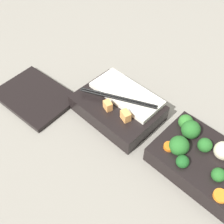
% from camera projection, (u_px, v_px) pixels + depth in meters
% --- Properties ---
extents(ground_plane, '(3.00, 3.00, 0.00)m').
position_uv_depth(ground_plane, '(149.00, 141.00, 0.63)').
color(ground_plane, gray).
extents(bento_tray_vegetable, '(0.21, 0.15, 0.08)m').
position_uv_depth(bento_tray_vegetable, '(204.00, 158.00, 0.56)').
color(bento_tray_vegetable, black).
rests_on(bento_tray_vegetable, ground_plane).
extents(bento_tray_rice, '(0.21, 0.15, 0.07)m').
position_uv_depth(bento_tray_rice, '(119.00, 106.00, 0.66)').
color(bento_tray_rice, black).
rests_on(bento_tray_rice, ground_plane).
extents(bento_lid, '(0.22, 0.16, 0.01)m').
position_uv_depth(bento_lid, '(35.00, 96.00, 0.72)').
color(bento_lid, black).
rests_on(bento_lid, ground_plane).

